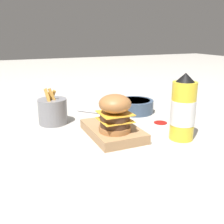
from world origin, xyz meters
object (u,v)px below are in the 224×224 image
at_px(fries_basket, 53,111).
at_px(spoon, 101,113).
at_px(serving_board, 112,131).
at_px(side_bowl, 135,106).
at_px(burger, 115,113).
at_px(ketchup_bottle, 183,110).

xyz_separation_m(fries_basket, spoon, (-0.04, 0.21, -0.04)).
xyz_separation_m(serving_board, fries_basket, (-0.20, -0.16, 0.03)).
relative_size(side_bowl, spoon, 1.15).
distance_m(serving_board, burger, 0.09).
bearing_deg(burger, side_bowl, 140.12).
height_order(fries_basket, side_bowl, fries_basket).
relative_size(burger, fries_basket, 0.84).
distance_m(side_bowl, spoon, 0.15).
bearing_deg(ketchup_bottle, burger, -110.12).
distance_m(fries_basket, side_bowl, 0.36).
height_order(burger, side_bowl, burger).
relative_size(serving_board, side_bowl, 1.50).
height_order(serving_board, spoon, serving_board).
height_order(serving_board, ketchup_bottle, ketchup_bottle).
xyz_separation_m(side_bowl, spoon, (-0.03, -0.15, -0.02)).
bearing_deg(ketchup_bottle, side_bowl, 178.87).
distance_m(fries_basket, spoon, 0.22).
height_order(serving_board, fries_basket, fries_basket).
bearing_deg(side_bowl, burger, -39.88).
bearing_deg(spoon, burger, -55.48).
distance_m(serving_board, side_bowl, 0.29).
bearing_deg(side_bowl, fries_basket, -88.99).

